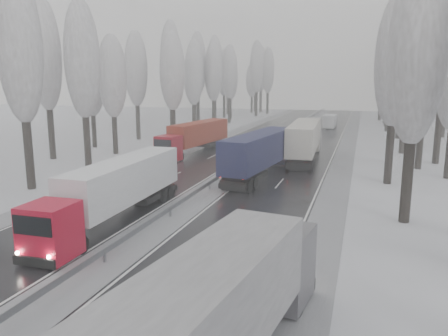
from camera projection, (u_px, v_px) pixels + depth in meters
The scene contains 55 objects.
ground at pixel (52, 299), 18.45m from camera, with size 260.00×260.00×0.00m, color silver.
carriageway_right at pixel (290, 171), 44.92m from camera, with size 7.50×200.00×0.03m, color black.
carriageway_left at pixel (195, 165), 48.05m from camera, with size 7.50×200.00×0.03m, color black.
median_slush at pixel (241, 168), 46.48m from camera, with size 3.00×200.00×0.04m, color #9C9EA3.
shoulder_right at pixel (340, 174), 43.45m from camera, with size 2.40×200.00×0.04m, color #9C9EA3.
shoulder_left at pixel (155, 162), 49.52m from camera, with size 2.40×200.00×0.04m, color #9C9EA3.
median_guardrail at pixel (241, 162), 46.36m from camera, with size 0.12×200.00×0.76m.
tree_16 at pixel (418, 54), 26.54m from camera, with size 3.60×3.60×16.53m.
tree_18 at pixel (396, 62), 37.31m from camera, with size 3.60×3.60×16.58m.
tree_20 at pixel (426, 70), 44.01m from camera, with size 3.60×3.60×15.71m.
tree_21 at pixel (446, 53), 46.72m from camera, with size 3.60×3.60×18.62m.
tree_22 at pixel (408, 72), 54.00m from camera, with size 3.60×3.60×15.86m.
tree_24 at pixel (413, 50), 58.23m from camera, with size 3.60×3.60×20.49m.
tree_26 at pixel (403, 62), 68.12m from camera, with size 3.60×3.60×18.78m.
tree_28 at pixel (391, 61), 78.37m from camera, with size 3.60×3.60×19.62m.
tree_29 at pixel (433, 67), 80.10m from camera, with size 3.60×3.60×18.11m.
tree_30 at pixel (389, 69), 87.63m from camera, with size 3.60×3.60×17.86m.
tree_31 at pixel (419, 67), 89.52m from camera, with size 3.60×3.60×18.58m.
tree_32 at pixel (388, 71), 94.69m from camera, with size 3.60×3.60×17.33m.
tree_33 at pixel (401, 80), 97.87m from camera, with size 3.60×3.60×14.33m.
tree_34 at pixel (382, 71), 101.56m from camera, with size 3.60×3.60×17.63m.
tree_35 at pixel (423, 70), 102.48m from camera, with size 3.60×3.60×18.25m.
tree_36 at pixel (387, 65), 110.05m from camera, with size 3.60×3.60×20.23m.
tree_37 at pixel (414, 75), 112.19m from camera, with size 3.60×3.60×16.37m.
tree_38 at pixel (391, 72), 119.70m from camera, with size 3.60×3.60×17.97m.
tree_39 at pixel (401, 76), 122.82m from camera, with size 3.60×3.60×16.19m.
tree_56 at pixel (20, 48), 35.23m from camera, with size 3.60×3.60×18.12m.
tree_58 at pixel (82, 61), 43.75m from camera, with size 3.60×3.60×17.21m.
tree_59 at pixel (45, 56), 49.62m from camera, with size 3.60×3.60×18.41m.
tree_60 at pixel (112, 77), 53.82m from camera, with size 3.60×3.60×14.84m.
tree_61 at pixel (91, 82), 59.39m from camera, with size 3.60×3.60×13.95m.
tree_62 at pixel (172, 72), 61.45m from camera, with size 3.60×3.60×16.04m.
tree_63 at pixel (136, 69), 67.43m from camera, with size 3.60×3.60×16.88m.
tree_64 at pixel (171, 76), 71.21m from camera, with size 3.60×3.60×15.42m.
tree_65 at pixel (171, 61), 74.98m from camera, with size 3.60×3.60×19.48m.
tree_66 at pixel (193, 77), 80.20m from camera, with size 3.60×3.60×15.23m.
tree_67 at pixel (194, 71), 84.12m from camera, with size 3.60×3.60×17.09m.
tree_68 at pixel (213, 73), 85.88m from camera, with size 3.60×3.60×16.65m.
tree_69 at pixel (198, 65), 90.72m from camera, with size 3.60×3.60×19.35m.
tree_70 at pixel (229, 72), 95.17m from camera, with size 3.60×3.60×17.09m.
tree_71 at pixel (215, 66), 100.01m from camera, with size 3.60×3.60×19.61m.
tree_72 at pixel (230, 78), 104.92m from camera, with size 3.60×3.60×15.11m.
tree_73 at pixel (224, 73), 109.26m from camera, with size 3.60×3.60×17.22m.
tree_74 at pixel (257, 67), 113.29m from camera, with size 3.60×3.60×19.68m.
tree_75 at pixel (228, 71), 119.88m from camera, with size 3.60×3.60×18.60m.
tree_76 at pixel (268, 71), 121.91m from camera, with size 3.60×3.60×18.55m.
tree_77 at pixel (252, 81), 127.84m from camera, with size 3.60×3.60×14.32m.
tree_78 at pixel (261, 69), 128.99m from camera, with size 3.60×3.60×19.55m.
tree_79 at pixel (255, 75), 133.86m from camera, with size 3.60×3.60×17.07m.
truck_grey_tarp at pixel (199, 329), 11.84m from camera, with size 4.73×16.46×4.19m.
truck_blue_box at pixel (263, 151), 42.09m from camera, with size 4.56×16.82×4.28m.
truck_cream_box at pixel (305, 138), 50.72m from camera, with size 3.51×17.48×4.46m.
box_truck_distant at pixel (330, 121), 86.53m from camera, with size 2.32×7.06×2.62m.
truck_red_white at pixel (117, 187), 28.40m from camera, with size 2.74×15.27×3.90m.
truck_red_red at pixel (196, 136), 55.54m from camera, with size 4.07×15.40×3.92m.
Camera 1 is at (12.10, -14.00, 9.05)m, focal length 35.00 mm.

